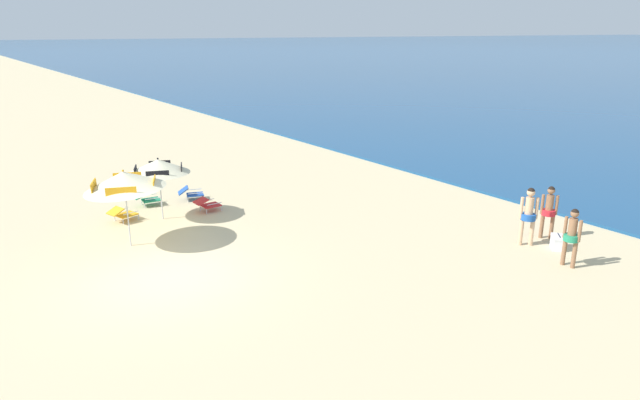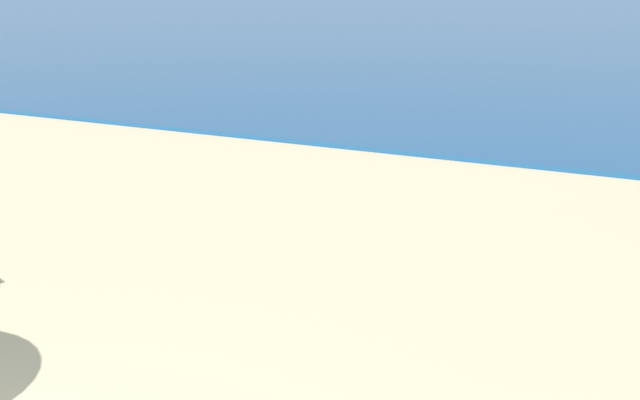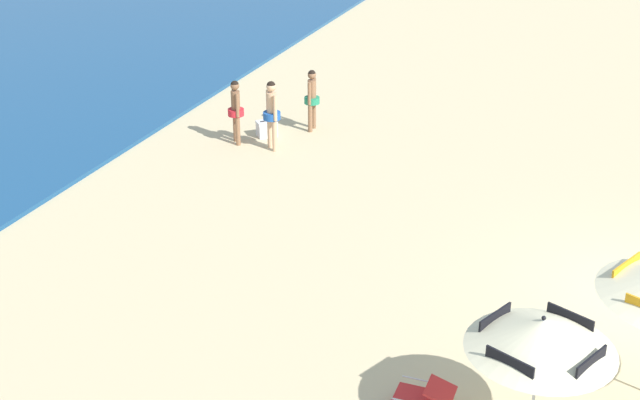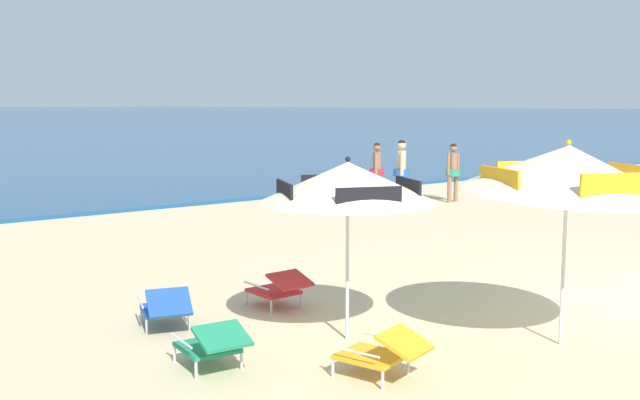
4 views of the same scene
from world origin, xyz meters
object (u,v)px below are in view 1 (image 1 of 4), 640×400
beach_umbrella_striped_second (124,180)px  person_standing_near_shore (549,208)px  lounge_chair_beside_umbrella (207,204)px  person_wading_in (529,212)px  cooler_box (558,242)px  lounge_chair_facing_sea (191,193)px  lounge_chair_spare_folded (122,213)px  person_standing_beside (572,233)px  lounge_chair_under_umbrella (147,198)px  beach_umbrella_striped_main (158,166)px

beach_umbrella_striped_second → person_standing_near_shore: bearing=57.4°
lounge_chair_beside_umbrella → person_wading_in: size_ratio=0.51×
cooler_box → lounge_chair_facing_sea: bearing=-147.7°
person_wading_in → beach_umbrella_striped_second: bearing=-125.2°
lounge_chair_beside_umbrella → beach_umbrella_striped_second: bearing=-62.7°
lounge_chair_spare_folded → person_standing_near_shore: 13.38m
lounge_chair_facing_sea → person_standing_near_shore: size_ratio=0.63×
lounge_chair_facing_sea → person_standing_beside: bearing=26.9°
beach_umbrella_striped_second → lounge_chair_under_umbrella: 4.20m
cooler_box → person_standing_beside: bearing=-46.5°
lounge_chair_beside_umbrella → cooler_box: (8.98, 6.75, -0.08)m
lounge_chair_under_umbrella → lounge_chair_beside_umbrella: lounge_chair_under_umbrella is taller
lounge_chair_under_umbrella → cooler_box: lounge_chair_under_umbrella is taller
lounge_chair_beside_umbrella → person_standing_near_shore: person_standing_near_shore is taller
beach_umbrella_striped_second → person_standing_beside: 12.23m
person_standing_near_shore → person_standing_beside: size_ratio=1.01×
person_wading_in → beach_umbrella_striped_main: bearing=-137.1°
lounge_chair_under_umbrella → lounge_chair_beside_umbrella: size_ratio=1.04×
lounge_chair_spare_folded → cooler_box: lounge_chair_spare_folded is taller
beach_umbrella_striped_second → lounge_chair_beside_umbrella: beach_umbrella_striped_second is taller
beach_umbrella_striped_main → lounge_chair_facing_sea: (-1.46, 1.61, -1.53)m
lounge_chair_under_umbrella → lounge_chair_spare_folded: bearing=-45.7°
lounge_chair_facing_sea → person_wading_in: person_wading_in is taller
lounge_chair_under_umbrella → lounge_chair_spare_folded: 1.70m
beach_umbrella_striped_main → cooler_box: size_ratio=4.24×
lounge_chair_spare_folded → person_standing_beside: bearing=39.3°
beach_umbrella_striped_second → person_wading_in: beach_umbrella_striped_second is taller
beach_umbrella_striped_second → lounge_chair_spare_folded: 2.87m
lounge_chair_under_umbrella → beach_umbrella_striped_main: bearing=-2.2°
lounge_chair_under_umbrella → lounge_chair_beside_umbrella: (1.84, 1.48, 0.00)m
person_wading_in → cooler_box: (0.72, 0.50, -0.80)m
beach_umbrella_striped_second → person_wading_in: bearing=54.8°
lounge_chair_under_umbrella → lounge_chair_spare_folded: size_ratio=0.93×
beach_umbrella_striped_second → lounge_chair_under_umbrella: size_ratio=2.73×
person_standing_near_shore → lounge_chair_beside_umbrella: bearing=-138.8°
person_wading_in → lounge_chair_facing_sea: bearing=-147.8°
lounge_chair_beside_umbrella → person_standing_near_shore: 11.02m
lounge_chair_under_umbrella → beach_umbrella_striped_second: bearing=-25.7°
beach_umbrella_striped_second → person_standing_beside: size_ratio=1.56×
lounge_chair_spare_folded → person_standing_beside: 13.55m
lounge_chair_beside_umbrella → lounge_chair_spare_folded: lounge_chair_spare_folded is taller
lounge_chair_beside_umbrella → lounge_chair_facing_sea: 1.59m
beach_umbrella_striped_main → person_standing_beside: size_ratio=1.59×
beach_umbrella_striped_second → person_standing_near_shore: 12.38m
beach_umbrella_striped_main → lounge_chair_spare_folded: bearing=-114.1°
person_standing_near_shore → person_wading_in: bearing=-91.2°
beach_umbrella_striped_main → beach_umbrella_striped_second: (1.76, -1.60, 0.17)m
beach_umbrella_striped_main → cooler_box: beach_umbrella_striped_main is taller
person_standing_near_shore → person_standing_beside: person_standing_near_shore is taller
person_standing_near_shore → cooler_box: bearing=-34.8°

